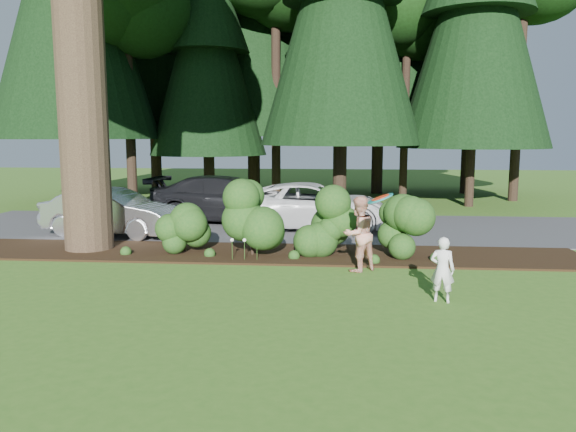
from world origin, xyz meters
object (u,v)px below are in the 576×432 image
Objects in this scene: car_silver_wagon at (113,212)px; car_white_suv at (313,206)px; child at (442,269)px; adult at (358,234)px; frisbee at (380,198)px; car_dark_suv at (228,199)px.

car_white_suv is at bearing -62.67° from car_silver_wagon.
car_white_suv is at bearing -55.11° from child.
car_silver_wagon is at bearing -67.53° from adult.
adult is (7.15, -3.73, 0.11)m from car_silver_wagon.
adult is at bearing 99.01° from frisbee.
frisbee is (4.53, -8.63, 1.03)m from car_dark_suv.
child is (2.66, -7.70, -0.17)m from car_white_suv.
adult reaches higher than car_silver_wagon.
adult is at bearing -106.59° from car_silver_wagon.
car_white_suv is at bearing 101.76° from frisbee.
frisbee is (0.31, -1.96, 1.02)m from adult.
frisbee is at bearing -116.37° from car_silver_wagon.
car_silver_wagon is at bearing 107.97° from car_white_suv.
car_white_suv is 10.76× the size of frisbee.
adult is (1.24, -5.47, 0.07)m from car_white_suv.
car_silver_wagon is at bearing 138.22° from car_dark_suv.
car_silver_wagon is 8.56× the size of frisbee.
car_white_suv is 7.66m from frisbee.
child is (5.65, -8.91, -0.22)m from car_dark_suv.
car_dark_suv is 3.25× the size of adult.
child is 1.70m from frisbee.
car_silver_wagon is 3.52× the size of child.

